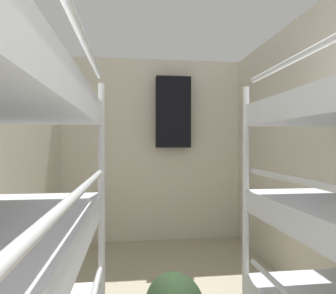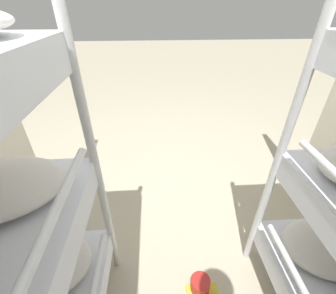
{
  "view_description": "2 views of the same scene",
  "coord_description": "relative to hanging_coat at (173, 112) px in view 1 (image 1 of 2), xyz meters",
  "views": [
    {
      "loc": [
        -0.3,
        0.5,
        1.26
      ],
      "look_at": [
        0.01,
        2.92,
        1.24
      ],
      "focal_mm": 32.0,
      "sensor_mm": 36.0,
      "label": 1
    },
    {
      "loc": [
        0.17,
        1.5,
        1.62
      ],
      "look_at": [
        0.1,
        0.39,
        0.89
      ],
      "focal_mm": 24.0,
      "sensor_mm": 36.0,
      "label": 2
    }
  ],
  "objects": [
    {
      "name": "wall_back",
      "position": [
        -0.25,
        0.15,
        -0.48
      ],
      "size": [
        2.43,
        0.06,
        2.37
      ],
      "color": "beige",
      "rests_on": "ground_plane"
    },
    {
      "name": "hanging_coat",
      "position": [
        0.0,
        0.0,
        0.0
      ],
      "size": [
        0.44,
        0.12,
        0.9
      ],
      "color": "black"
    }
  ]
}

